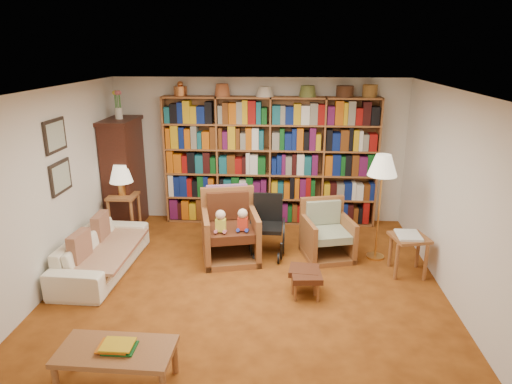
# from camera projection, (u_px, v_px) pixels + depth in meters

# --- Properties ---
(floor) EXTENTS (5.00, 5.00, 0.00)m
(floor) POSITION_uv_depth(u_px,v_px,m) (248.00, 286.00, 5.94)
(floor) COLOR #914A16
(floor) RESTS_ON ground
(ceiling) EXTENTS (5.00, 5.00, 0.00)m
(ceiling) POSITION_uv_depth(u_px,v_px,m) (246.00, 91.00, 5.18)
(ceiling) COLOR white
(ceiling) RESTS_ON wall_back
(wall_back) EXTENTS (5.00, 0.00, 5.00)m
(wall_back) POSITION_uv_depth(u_px,v_px,m) (259.00, 151.00, 7.94)
(wall_back) COLOR silver
(wall_back) RESTS_ON floor
(wall_front) EXTENTS (5.00, 0.00, 5.00)m
(wall_front) POSITION_uv_depth(u_px,v_px,m) (217.00, 306.00, 3.18)
(wall_front) COLOR silver
(wall_front) RESTS_ON floor
(wall_left) EXTENTS (0.00, 5.00, 5.00)m
(wall_left) POSITION_uv_depth(u_px,v_px,m) (49.00, 191.00, 5.71)
(wall_left) COLOR silver
(wall_left) RESTS_ON floor
(wall_right) EXTENTS (0.00, 5.00, 5.00)m
(wall_right) POSITION_uv_depth(u_px,v_px,m) (457.00, 200.00, 5.40)
(wall_right) COLOR silver
(wall_right) RESTS_ON floor
(bookshelf) EXTENTS (3.60, 0.30, 2.42)m
(bookshelf) POSITION_uv_depth(u_px,v_px,m) (270.00, 158.00, 7.79)
(bookshelf) COLOR brown
(bookshelf) RESTS_ON floor
(curio_cabinet) EXTENTS (0.50, 0.95, 2.40)m
(curio_cabinet) POSITION_uv_depth(u_px,v_px,m) (124.00, 173.00, 7.69)
(curio_cabinet) COLOR #3E1710
(curio_cabinet) RESTS_ON floor
(framed_pictures) EXTENTS (0.03, 0.52, 0.97)m
(framed_pictures) POSITION_uv_depth(u_px,v_px,m) (58.00, 157.00, 5.88)
(framed_pictures) COLOR black
(framed_pictures) RESTS_ON wall_left
(sofa) EXTENTS (1.87, 0.78, 0.54)m
(sofa) POSITION_uv_depth(u_px,v_px,m) (102.00, 252.00, 6.29)
(sofa) COLOR white
(sofa) RESTS_ON floor
(sofa_throw) EXTENTS (0.79, 1.47, 0.04)m
(sofa_throw) POSITION_uv_depth(u_px,v_px,m) (105.00, 251.00, 6.28)
(sofa_throw) COLOR beige
(sofa_throw) RESTS_ON sofa
(cushion_left) EXTENTS (0.14, 0.41, 0.40)m
(cushion_left) POSITION_uv_depth(u_px,v_px,m) (101.00, 230.00, 6.58)
(cushion_left) COLOR maroon
(cushion_left) RESTS_ON sofa
(cushion_right) EXTENTS (0.16, 0.42, 0.41)m
(cushion_right) POSITION_uv_depth(u_px,v_px,m) (80.00, 251.00, 5.91)
(cushion_right) COLOR maroon
(cushion_right) RESTS_ON sofa
(side_table_lamp) EXTENTS (0.46, 0.46, 0.70)m
(side_table_lamp) POSITION_uv_depth(u_px,v_px,m) (124.00, 205.00, 7.40)
(side_table_lamp) COLOR brown
(side_table_lamp) RESTS_ON floor
(table_lamp) EXTENTS (0.37, 0.37, 0.50)m
(table_lamp) POSITION_uv_depth(u_px,v_px,m) (121.00, 175.00, 7.25)
(table_lamp) COLOR gold
(table_lamp) RESTS_ON side_table_lamp
(armchair_leather) EXTENTS (0.98, 1.00, 1.01)m
(armchair_leather) POSITION_uv_depth(u_px,v_px,m) (231.00, 230.00, 6.71)
(armchair_leather) COLOR brown
(armchair_leather) RESTS_ON floor
(armchair_sage) EXTENTS (0.84, 0.85, 0.84)m
(armchair_sage) POSITION_uv_depth(u_px,v_px,m) (327.00, 234.00, 6.77)
(armchair_sage) COLOR brown
(armchair_sage) RESTS_ON floor
(wheelchair) EXTENTS (0.52, 0.72, 0.90)m
(wheelchair) POSITION_uv_depth(u_px,v_px,m) (267.00, 227.00, 6.81)
(wheelchair) COLOR black
(wheelchair) RESTS_ON floor
(floor_lamp) EXTENTS (0.41, 0.41, 1.56)m
(floor_lamp) POSITION_uv_depth(u_px,v_px,m) (383.00, 170.00, 6.36)
(floor_lamp) COLOR gold
(floor_lamp) RESTS_ON floor
(side_table_papers) EXTENTS (0.54, 0.54, 0.58)m
(side_table_papers) POSITION_uv_depth(u_px,v_px,m) (409.00, 243.00, 6.16)
(side_table_papers) COLOR brown
(side_table_papers) RESTS_ON floor
(footstool_a) EXTENTS (0.40, 0.35, 0.32)m
(footstool_a) POSITION_uv_depth(u_px,v_px,m) (304.00, 272.00, 5.77)
(footstool_a) COLOR #462212
(footstool_a) RESTS_ON floor
(footstool_b) EXTENTS (0.39, 0.34, 0.31)m
(footstool_b) POSITION_uv_depth(u_px,v_px,m) (307.00, 278.00, 5.62)
(footstool_b) COLOR #462212
(footstool_b) RESTS_ON floor
(coffee_table) EXTENTS (1.05, 0.54, 0.45)m
(coffee_table) POSITION_uv_depth(u_px,v_px,m) (116.00, 353.00, 4.10)
(coffee_table) COLOR brown
(coffee_table) RESTS_ON floor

